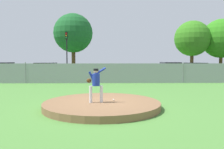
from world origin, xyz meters
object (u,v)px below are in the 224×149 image
parked_car_silver (195,71)px  parked_car_slate (2,71)px  baseball (114,100)px  parked_car_burgundy (170,71)px  traffic_light_near (67,46)px  pitcher_youth (96,82)px  parked_car_red (46,71)px  traffic_cone_orange (115,75)px

parked_car_silver → parked_car_slate: parked_car_slate is taller
baseball → parked_car_burgundy: parked_car_burgundy is taller
baseball → traffic_light_near: size_ratio=0.01×
pitcher_youth → parked_car_slate: 17.69m
baseball → parked_car_silver: (9.19, 14.20, 0.51)m
baseball → parked_car_slate: 17.85m
pitcher_youth → parked_car_burgundy: (7.25, 14.71, -0.31)m
parked_car_slate → traffic_light_near: bearing=38.7°
parked_car_silver → parked_car_burgundy: size_ratio=0.94×
pitcher_youth → baseball: size_ratio=20.32×
parked_car_silver → parked_car_red: (-15.93, -0.38, 0.01)m
traffic_cone_orange → parked_car_burgundy: bearing=-17.0°
parked_car_red → traffic_cone_orange: (7.29, 2.30, -0.57)m
parked_car_red → traffic_cone_orange: size_ratio=8.46×
pitcher_youth → parked_car_burgundy: size_ratio=0.32×
parked_car_burgundy → traffic_cone_orange: (-5.94, 1.81, -0.58)m
parked_car_red → traffic_light_near: bearing=74.1°
traffic_cone_orange → parked_car_red: bearing=-162.5°
pitcher_youth → parked_car_burgundy: bearing=63.8°
traffic_cone_orange → traffic_light_near: traffic_light_near is taller
traffic_cone_orange → traffic_light_near: 7.28m
parked_car_red → traffic_cone_orange: parked_car_red is taller
pitcher_youth → parked_car_burgundy: 16.41m
baseball → parked_car_silver: parked_car_silver is taller
parked_car_silver → parked_car_burgundy: 2.70m
pitcher_youth → parked_car_slate: pitcher_youth is taller
pitcher_youth → parked_car_silver: pitcher_youth is taller
pitcher_youth → parked_car_silver: 17.68m
parked_car_burgundy → traffic_light_near: size_ratio=0.86×
parked_car_burgundy → parked_car_slate: (-17.77, -0.49, -0.00)m
parked_car_silver → baseball: bearing=-122.9°
parked_car_silver → traffic_light_near: (-14.59, 4.32, 2.87)m
traffic_light_near → parked_car_silver: bearing=-16.5°
parked_car_red → pitcher_youth: bearing=-67.2°
parked_car_red → parked_car_slate: size_ratio=1.05×
baseball → parked_car_silver: size_ratio=0.02×
parked_car_slate → traffic_light_near: traffic_light_near is taller
parked_car_slate → pitcher_youth: bearing=-53.5°
baseball → pitcher_youth: bearing=-151.9°
parked_car_burgundy → baseball: bearing=-114.4°
parked_car_red → traffic_light_near: traffic_light_near is taller
pitcher_youth → traffic_cone_orange: pitcher_youth is taller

